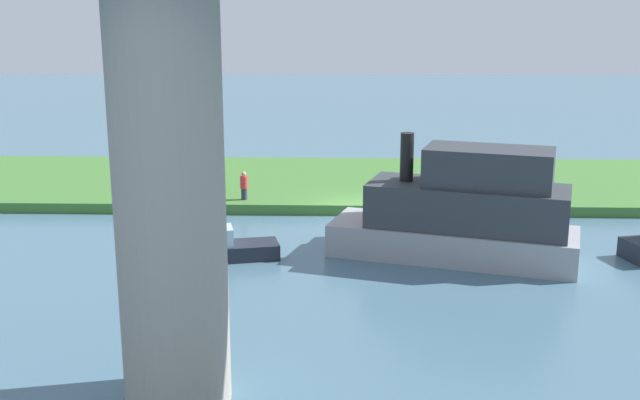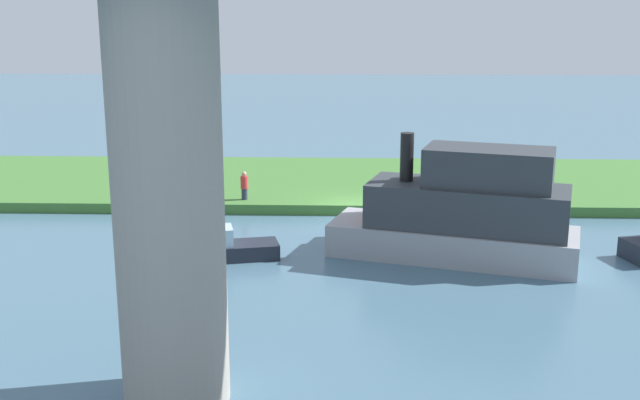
# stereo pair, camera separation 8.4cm
# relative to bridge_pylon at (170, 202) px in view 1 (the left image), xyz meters

# --- Properties ---
(ground_plane) EXTENTS (160.00, 160.00, 0.00)m
(ground_plane) POSITION_rel_bridge_pylon_xyz_m (-4.68, -17.77, -5.10)
(ground_plane) COLOR #476B7F
(grassy_bank) EXTENTS (80.00, 12.00, 0.50)m
(grassy_bank) POSITION_rel_bridge_pylon_xyz_m (-4.68, -23.77, -4.85)
(grassy_bank) COLOR #427533
(grassy_bank) RESTS_ON ground
(bridge_pylon) EXTENTS (2.65, 2.65, 10.20)m
(bridge_pylon) POSITION_rel_bridge_pylon_xyz_m (0.00, 0.00, 0.00)
(bridge_pylon) COLOR #9E998E
(bridge_pylon) RESTS_ON ground
(person_on_bank) EXTENTS (0.41, 0.41, 1.39)m
(person_on_bank) POSITION_rel_bridge_pylon_xyz_m (0.68, -18.83, -3.90)
(person_on_bank) COLOR #2D334C
(person_on_bank) RESTS_ON grassy_bank
(mooring_post) EXTENTS (0.20, 0.20, 1.04)m
(mooring_post) POSITION_rel_bridge_pylon_xyz_m (-8.51, -18.59, -4.08)
(mooring_post) COLOR brown
(mooring_post) RESTS_ON grassy_bank
(motorboat_red) EXTENTS (9.99, 5.74, 4.84)m
(motorboat_red) POSITION_rel_bridge_pylon_xyz_m (-8.73, -11.57, -3.30)
(motorboat_red) COLOR #99999E
(motorboat_red) RESTS_ON ground
(skiff_small) EXTENTS (4.13, 2.25, 1.30)m
(skiff_small) POSITION_rel_bridge_pylon_xyz_m (0.49, -11.13, -4.63)
(skiff_small) COLOR #1E232D
(skiff_small) RESTS_ON ground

